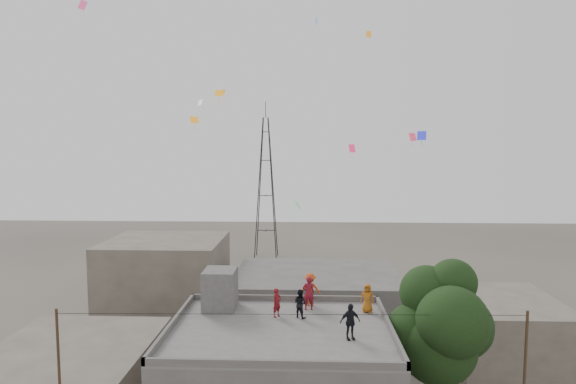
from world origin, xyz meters
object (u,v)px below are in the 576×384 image
at_px(stair_head_box, 220,289).
at_px(person_dark_adult, 350,322).
at_px(tree, 441,326).
at_px(person_red_adult, 308,293).
at_px(transmission_tower, 266,188).

relative_size(stair_head_box, person_dark_adult, 1.29).
relative_size(stair_head_box, tree, 0.22).
bearing_deg(tree, stair_head_box, 169.26).
bearing_deg(person_red_adult, tree, 153.18).
bearing_deg(transmission_tower, person_red_adult, -81.98).
height_order(stair_head_box, transmission_tower, transmission_tower).
relative_size(tree, transmission_tower, 0.45).
relative_size(tree, person_red_adult, 5.34).
bearing_deg(transmission_tower, tree, -73.91).
bearing_deg(person_red_adult, stair_head_box, -9.74).
height_order(transmission_tower, person_dark_adult, transmission_tower).
xyz_separation_m(stair_head_box, person_red_adult, (4.48, -0.05, -0.15)).
xyz_separation_m(stair_head_box, tree, (10.57, -2.00, -1.00)).
distance_m(stair_head_box, person_dark_adult, 7.28).
distance_m(tree, transmission_tower, 41.12).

